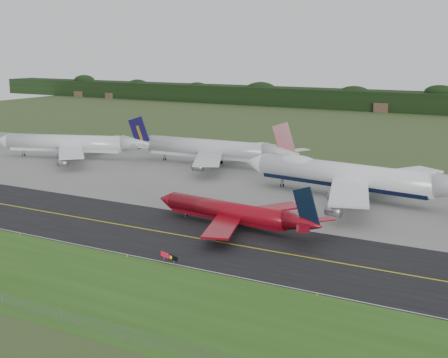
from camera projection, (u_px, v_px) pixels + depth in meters
ground at (199, 232)px, 133.81m from camera, size 600.00×600.00×0.00m
grass_verge at (90, 285)px, 104.00m from camera, size 400.00×30.00×0.01m
taxiway at (189, 237)px, 130.40m from camera, size 400.00×32.00×0.02m
apron at (293, 186)px, 177.25m from camera, size 400.00×78.00×0.01m
taxiway_centreline at (189, 237)px, 130.40m from camera, size 400.00×0.40×0.00m
taxiway_edge_line at (145, 258)px, 117.20m from camera, size 400.00×0.25×0.00m
perimeter_fence at (30, 307)px, 92.70m from camera, size 320.00×0.10×320.00m
horizon_treeline at (444, 104)px, 365.84m from camera, size 700.00×25.00×12.00m
jet_ba_747 at (352, 176)px, 162.39m from camera, size 68.50×56.29×17.22m
jet_red_737 at (235, 213)px, 136.85m from camera, size 42.92×34.78×11.58m
jet_navy_gold at (74, 144)px, 221.02m from camera, size 58.17×49.28×15.43m
jet_star_tail at (214, 150)px, 207.38m from camera, size 60.38×50.58×15.94m
taxiway_sign at (169, 256)px, 114.93m from camera, size 4.53×1.44×1.55m
edge_marker_left at (20, 234)px, 131.68m from camera, size 0.16×0.16×0.50m
edge_marker_center at (127, 256)px, 117.95m from camera, size 0.16×0.16×0.50m
edge_marker_right at (317, 294)px, 99.63m from camera, size 0.16×0.16×0.50m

